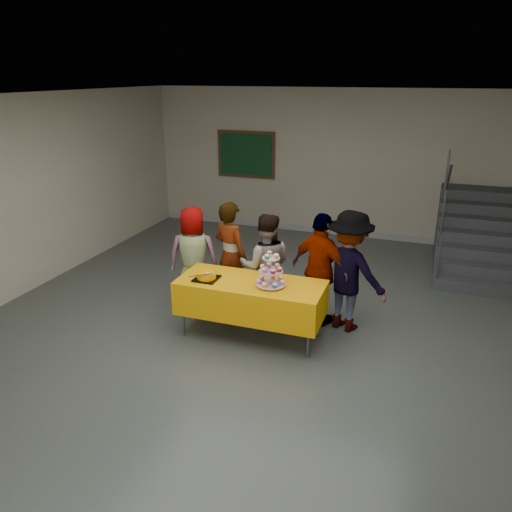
{
  "coord_description": "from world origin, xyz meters",
  "views": [
    {
      "loc": [
        1.82,
        -5.23,
        3.28
      ],
      "look_at": [
        -0.18,
        0.46,
        1.05
      ],
      "focal_mm": 35.0,
      "sensor_mm": 36.0,
      "label": 1
    }
  ],
  "objects": [
    {
      "name": "noticeboard",
      "position": [
        -2.0,
        4.96,
        1.6
      ],
      "size": [
        1.3,
        0.05,
        1.0
      ],
      "color": "#472B16",
      "rests_on": "ground"
    },
    {
      "name": "staircase",
      "position": [
        2.7,
        4.13,
        0.49
      ],
      "size": [
        1.3,
        2.4,
        2.04
      ],
      "color": "#424447",
      "rests_on": "ground"
    },
    {
      "name": "bear_cake",
      "position": [
        -0.75,
        0.15,
        0.83
      ],
      "size": [
        0.32,
        0.36,
        0.12
      ],
      "color": "black",
      "rests_on": "bake_table"
    },
    {
      "name": "schoolchild_b",
      "position": [
        -0.77,
        1.02,
        0.79
      ],
      "size": [
        0.68,
        0.58,
        1.59
      ],
      "primitive_type": "imported",
      "rotation": [
        0.0,
        0.0,
        2.73
      ],
      "color": "slate",
      "rests_on": "ground"
    },
    {
      "name": "schoolchild_a",
      "position": [
        -1.31,
        0.91,
        0.75
      ],
      "size": [
        0.83,
        0.66,
        1.49
      ],
      "primitive_type": "imported",
      "rotation": [
        0.0,
        0.0,
        3.43
      ],
      "color": "slate",
      "rests_on": "ground"
    },
    {
      "name": "bake_table",
      "position": [
        -0.18,
        0.26,
        0.56
      ],
      "size": [
        1.88,
        0.78,
        0.77
      ],
      "color": "#595960",
      "rests_on": "ground"
    },
    {
      "name": "schoolchild_d",
      "position": [
        0.58,
        0.91,
        0.78
      ],
      "size": [
        1.0,
        0.71,
        1.57
      ],
      "primitive_type": "imported",
      "rotation": [
        0.0,
        0.0,
        2.74
      ],
      "color": "slate",
      "rests_on": "ground"
    },
    {
      "name": "schoolchild_c",
      "position": [
        -0.19,
        0.88,
        0.75
      ],
      "size": [
        0.87,
        0.76,
        1.5
      ],
      "primitive_type": "imported",
      "rotation": [
        0.0,
        0.0,
        3.45
      ],
      "color": "slate",
      "rests_on": "ground"
    },
    {
      "name": "cupcake_stand",
      "position": [
        0.1,
        0.22,
        0.94
      ],
      "size": [
        0.38,
        0.38,
        0.44
      ],
      "color": "silver",
      "rests_on": "bake_table"
    },
    {
      "name": "schoolchild_e",
      "position": [
        0.96,
        0.9,
        0.82
      ],
      "size": [
        1.2,
        0.93,
        1.64
      ],
      "primitive_type": "imported",
      "rotation": [
        0.0,
        0.0,
        2.79
      ],
      "color": "slate",
      "rests_on": "ground"
    },
    {
      "name": "room_shell",
      "position": [
        0.0,
        0.02,
        2.13
      ],
      "size": [
        10.0,
        10.04,
        3.02
      ],
      "color": "#4C514C",
      "rests_on": "ground"
    }
  ]
}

